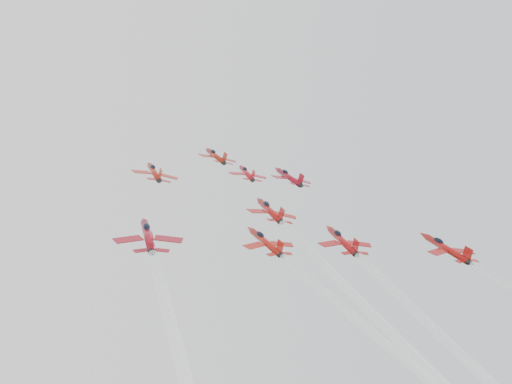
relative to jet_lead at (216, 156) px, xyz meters
name	(u,v)px	position (x,y,z in m)	size (l,w,h in m)	color
jet_lead	(216,156)	(0.00, 0.00, 0.00)	(9.53, 12.52, 6.88)	maroon
jet_row2_left	(154,172)	(-17.57, -14.12, -6.91)	(9.55, 12.55, 6.90)	#AD1B10
jet_row2_center	(246,173)	(3.28, -11.09, -5.44)	(8.61, 11.31, 6.22)	#AF101B
jet_row2_right	(289,177)	(12.94, -11.86, -5.81)	(9.86, 12.96, 7.12)	maroon
jet_center	(416,356)	(-0.27, -74.41, -36.52)	(9.83, 96.24, 48.03)	#A1130F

